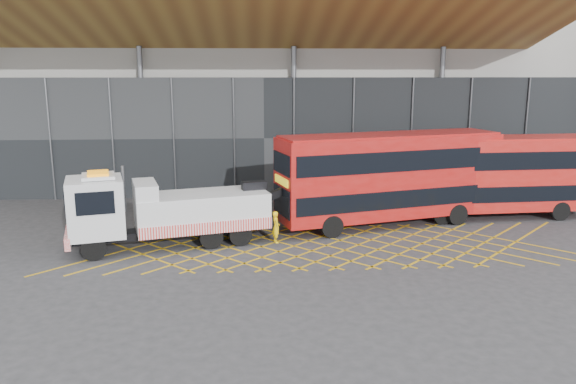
{
  "coord_description": "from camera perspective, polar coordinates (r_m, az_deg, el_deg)",
  "views": [
    {
      "loc": [
        1.27,
        -26.28,
        8.4
      ],
      "look_at": [
        3.0,
        1.5,
        2.4
      ],
      "focal_mm": 35.0,
      "sensor_mm": 36.0,
      "label": 1
    }
  ],
  "objects": [
    {
      "name": "bus_second",
      "position": [
        34.74,
        20.49,
        1.81
      ],
      "size": [
        11.74,
        3.38,
        4.72
      ],
      "rotation": [
        0.0,
        0.0,
        0.06
      ],
      "color": "#AD140F",
      "rests_on": "ground_plane"
    },
    {
      "name": "recovery_truck",
      "position": [
        27.82,
        -12.56,
        -1.82
      ],
      "size": [
        11.24,
        5.08,
        3.93
      ],
      "rotation": [
        0.0,
        0.0,
        0.27
      ],
      "color": "black",
      "rests_on": "ground_plane"
    },
    {
      "name": "worker",
      "position": [
        28.04,
        -1.23,
        -3.56
      ],
      "size": [
        0.52,
        0.66,
        1.6
      ],
      "primitive_type": "imported",
      "rotation": [
        0.0,
        0.0,
        1.82
      ],
      "color": "yellow",
      "rests_on": "ground_plane"
    },
    {
      "name": "road_markings",
      "position": [
        27.81,
        3.91,
        -5.43
      ],
      "size": [
        26.36,
        7.16,
        0.01
      ],
      "color": "#C99512",
      "rests_on": "ground_plane"
    },
    {
      "name": "bus_towed",
      "position": [
        31.33,
        10.25,
        1.72
      ],
      "size": [
        12.79,
        6.12,
        5.09
      ],
      "rotation": [
        0.0,
        0.0,
        0.27
      ],
      "color": "#9E0F0C",
      "rests_on": "ground_plane"
    },
    {
      "name": "construction_building",
      "position": [
        44.68,
        -2.8,
        12.89
      ],
      "size": [
        55.0,
        23.97,
        18.0
      ],
      "color": "gray",
      "rests_on": "ground_plane"
    },
    {
      "name": "ground_plane",
      "position": [
        27.62,
        -6.06,
        -5.61
      ],
      "size": [
        120.0,
        120.0,
        0.0
      ],
      "primitive_type": "plane",
      "color": "#2D2D30"
    }
  ]
}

